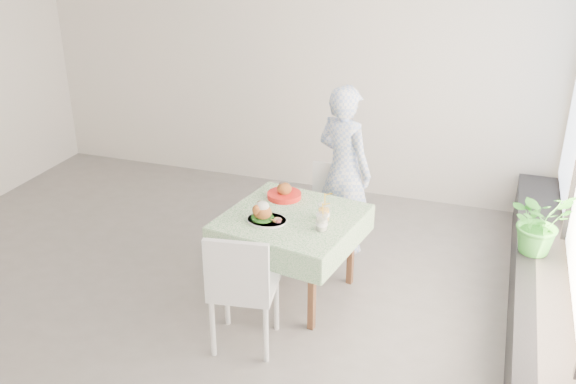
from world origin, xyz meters
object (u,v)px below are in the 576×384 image
at_px(diner, 344,170).
at_px(juice_cup_orange, 324,213).
at_px(cafe_table, 292,246).
at_px(potted_plant, 540,221).
at_px(chair_near, 245,310).
at_px(main_dish, 265,215).
at_px(chair_far, 330,225).

distance_m(diner, juice_cup_orange, 0.94).
xyz_separation_m(diner, juice_cup_orange, (0.08, -0.94, -0.00)).
relative_size(cafe_table, diner, 0.74).
bearing_deg(potted_plant, chair_near, -147.93).
relative_size(cafe_table, juice_cup_orange, 4.16).
bearing_deg(main_dish, chair_near, -83.70).
distance_m(main_dish, juice_cup_orange, 0.48).
height_order(main_dish, potted_plant, potted_plant).
relative_size(chair_near, main_dish, 2.99).
bearing_deg(chair_far, cafe_table, -96.29).
bearing_deg(chair_far, juice_cup_orange, -78.36).
height_order(chair_near, main_dish, chair_near).
bearing_deg(main_dish, chair_far, 75.29).
xyz_separation_m(main_dish, juice_cup_orange, (0.45, 0.17, 0.01)).
height_order(chair_near, diner, diner).
relative_size(chair_far, main_dish, 2.52).
bearing_deg(chair_far, main_dish, -104.71).
distance_m(chair_far, diner, 0.57).
bearing_deg(cafe_table, chair_near, -97.82).
height_order(chair_far, chair_near, chair_near).
xyz_separation_m(diner, main_dish, (-0.37, -1.10, -0.01)).
distance_m(chair_near, diner, 1.82).
bearing_deg(main_dish, cafe_table, 43.59).
xyz_separation_m(diner, potted_plant, (1.72, -0.45, -0.04)).
height_order(cafe_table, juice_cup_orange, juice_cup_orange).
xyz_separation_m(cafe_table, juice_cup_orange, (0.27, 0.00, 0.35)).
relative_size(cafe_table, chair_near, 1.21).
bearing_deg(diner, potted_plant, -168.85).
height_order(juice_cup_orange, potted_plant, potted_plant).
height_order(cafe_table, chair_near, chair_near).
xyz_separation_m(cafe_table, potted_plant, (1.92, 0.49, 0.31)).
relative_size(cafe_table, main_dish, 3.63).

